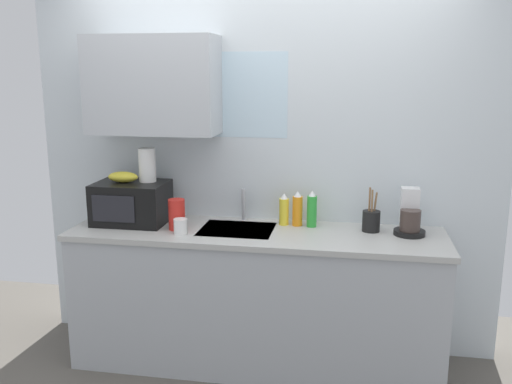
{
  "coord_description": "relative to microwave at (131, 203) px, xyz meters",
  "views": [
    {
      "loc": [
        0.58,
        -3.27,
        1.89
      ],
      "look_at": [
        0.0,
        0.0,
        1.15
      ],
      "focal_mm": 38.73,
      "sensor_mm": 36.0,
      "label": 1
    }
  ],
  "objects": [
    {
      "name": "utensil_crock",
      "position": [
        1.55,
        0.07,
        -0.06
      ],
      "size": [
        0.11,
        0.11,
        0.28
      ],
      "color": "black",
      "rests_on": "counter_unit"
    },
    {
      "name": "kitchen_wall_assembly",
      "position": [
        0.72,
        0.26,
        0.31
      ],
      "size": [
        3.12,
        0.42,
        2.5
      ],
      "color": "silver",
      "rests_on": "ground"
    },
    {
      "name": "counter_unit",
      "position": [
        0.84,
        -0.05,
        -0.58
      ],
      "size": [
        2.35,
        0.63,
        0.9
      ],
      "color": "#B2B7BC",
      "rests_on": "ground"
    },
    {
      "name": "paper_towel_roll",
      "position": [
        0.1,
        0.05,
        0.24
      ],
      "size": [
        0.11,
        0.11,
        0.22
      ],
      "primitive_type": "cylinder",
      "color": "white",
      "rests_on": "microwave"
    },
    {
      "name": "microwave",
      "position": [
        0.0,
        0.0,
        0.0
      ],
      "size": [
        0.46,
        0.35,
        0.27
      ],
      "color": "black",
      "rests_on": "counter_unit"
    },
    {
      "name": "cereal_canister",
      "position": [
        0.34,
        -0.1,
        -0.04
      ],
      "size": [
        0.1,
        0.1,
        0.19
      ],
      "primitive_type": "cylinder",
      "color": "red",
      "rests_on": "counter_unit"
    },
    {
      "name": "dish_soap_bottle_yellow",
      "position": [
        0.99,
        0.12,
        -0.04
      ],
      "size": [
        0.06,
        0.06,
        0.21
      ],
      "color": "yellow",
      "rests_on": "counter_unit"
    },
    {
      "name": "sink_faucet",
      "position": [
        0.71,
        0.19,
        -0.03
      ],
      "size": [
        0.03,
        0.03,
        0.21
      ],
      "primitive_type": "cylinder",
      "color": "#B2B5BA",
      "rests_on": "counter_unit"
    },
    {
      "name": "coffee_maker",
      "position": [
        1.78,
        0.06,
        -0.03
      ],
      "size": [
        0.19,
        0.21,
        0.28
      ],
      "color": "black",
      "rests_on": "counter_unit"
    },
    {
      "name": "dish_soap_bottle_green",
      "position": [
        1.17,
        0.11,
        -0.02
      ],
      "size": [
        0.06,
        0.06,
        0.24
      ],
      "color": "green",
      "rests_on": "counter_unit"
    },
    {
      "name": "dish_soap_bottle_orange",
      "position": [
        1.08,
        0.12,
        -0.03
      ],
      "size": [
        0.07,
        0.07,
        0.23
      ],
      "color": "orange",
      "rests_on": "counter_unit"
    },
    {
      "name": "banana_bunch",
      "position": [
        -0.05,
        0.0,
        0.17
      ],
      "size": [
        0.2,
        0.11,
        0.07
      ],
      "primitive_type": "ellipsoid",
      "color": "gold",
      "rests_on": "microwave"
    },
    {
      "name": "mug_white",
      "position": [
        0.39,
        -0.19,
        -0.09
      ],
      "size": [
        0.08,
        0.08,
        0.09
      ],
      "primitive_type": "cylinder",
      "color": "white",
      "rests_on": "counter_unit"
    }
  ]
}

